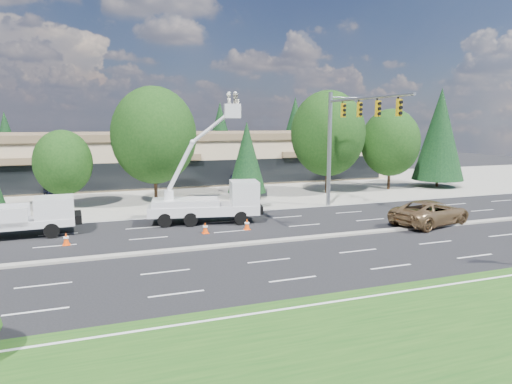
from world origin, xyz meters
name	(u,v)px	position (x,y,z in m)	size (l,w,h in m)	color
ground	(248,244)	(0.00, 0.00, 0.00)	(140.00, 140.00, 0.00)	black
concrete_apron	(181,192)	(0.00, 20.00, 0.01)	(140.00, 22.00, 0.01)	gray
grass_verge	(394,358)	(0.00, -13.00, 0.01)	(140.00, 10.00, 0.01)	#194814
road_median	(248,243)	(0.00, 0.00, 0.06)	(120.00, 0.55, 0.12)	gray
strip_mall	(164,156)	(0.00, 29.97, 2.83)	(50.40, 15.40, 5.50)	tan
tree_front_c	(63,163)	(-10.00, 15.00, 3.57)	(4.40, 4.40, 6.11)	#332114
tree_front_d	(154,135)	(-3.00, 15.00, 5.61)	(6.91, 6.91, 9.59)	#332114
tree_front_e	(247,157)	(5.00, 15.00, 3.61)	(3.42, 3.42, 6.73)	#332114
tree_front_f	(328,133)	(13.00, 15.00, 5.64)	(6.94, 6.94, 9.63)	#332114
tree_front_g	(390,143)	(20.00, 15.00, 4.68)	(5.76, 5.76, 8.00)	#332114
tree_front_h	(440,134)	(26.00, 15.00, 5.44)	(5.15, 5.15, 10.15)	#332114
tree_back_a	(6,141)	(-18.00, 42.00, 4.30)	(4.07, 4.07, 8.01)	#332114
tree_back_b	(121,134)	(-4.00, 42.00, 5.07)	(4.80, 4.80, 9.45)	#332114
tree_back_c	(220,133)	(10.00, 42.00, 5.12)	(4.85, 4.85, 9.55)	#332114
tree_back_d	(295,129)	(22.00, 42.00, 5.64)	(5.33, 5.33, 10.51)	#332114
signal_mast	(344,130)	(10.03, 7.04, 6.06)	(2.76, 10.16, 9.00)	gray
utility_pickup	(29,221)	(-11.55, 6.12, 0.93)	(5.98, 2.54, 2.26)	silver
bucket_truck	(214,196)	(-0.35, 6.07, 1.81)	(7.55, 3.54, 8.63)	silver
traffic_cone_a	(66,239)	(-9.42, 3.26, 0.34)	(0.40, 0.40, 0.70)	#FF4608
traffic_cone_b	(205,228)	(-1.61, 3.29, 0.34)	(0.40, 0.40, 0.70)	#FF4608
traffic_cone_c	(247,224)	(1.08, 3.36, 0.34)	(0.40, 0.40, 0.70)	#FF4608
minivan	(430,212)	(12.85, 0.60, 0.82)	(2.71, 5.87, 1.63)	olive
parked_car_west	(55,189)	(-11.11, 20.86, 0.78)	(1.84, 4.58, 1.56)	black
parked_car_east	(239,183)	(5.59, 19.14, 0.76)	(1.61, 4.60, 1.52)	black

